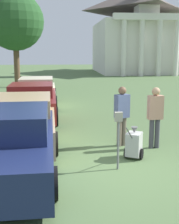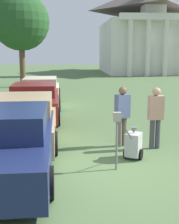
% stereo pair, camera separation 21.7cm
% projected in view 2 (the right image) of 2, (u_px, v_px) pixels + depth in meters
% --- Properties ---
extents(ground_plane, '(120.00, 120.00, 0.00)m').
position_uv_depth(ground_plane, '(113.00, 171.00, 7.30)').
color(ground_plane, '#4C663D').
extents(parked_car_navy, '(2.18, 5.25, 1.49)m').
position_uv_depth(parked_car_navy, '(10.00, 142.00, 7.23)').
color(parked_car_navy, '#19234C').
rests_on(parked_car_navy, ground_plane).
extents(parked_car_tan, '(2.16, 5.18, 1.43)m').
position_uv_depth(parked_car_tan, '(24.00, 120.00, 9.70)').
color(parked_car_tan, tan).
rests_on(parked_car_tan, ground_plane).
extents(parked_car_maroon, '(2.16, 4.79, 1.46)m').
position_uv_depth(parked_car_maroon, '(35.00, 102.00, 12.92)').
color(parked_car_maroon, maroon).
rests_on(parked_car_maroon, ground_plane).
extents(parked_car_cream, '(2.06, 5.17, 1.47)m').
position_uv_depth(parked_car_cream, '(41.00, 93.00, 15.81)').
color(parked_car_cream, beige).
rests_on(parked_car_cream, ground_plane).
extents(parking_meter, '(0.18, 0.09, 1.38)m').
position_uv_depth(parking_meter, '(117.00, 130.00, 7.21)').
color(parking_meter, slate).
rests_on(parking_meter, ground_plane).
extents(person_worker, '(0.47, 0.37, 1.76)m').
position_uv_depth(person_worker, '(122.00, 113.00, 9.04)').
color(person_worker, '#665B4C').
rests_on(person_worker, ground_plane).
extents(person_supervisor, '(0.44, 0.25, 1.76)m').
position_uv_depth(person_supervisor, '(156.00, 114.00, 8.81)').
color(person_supervisor, '#3F3F47').
rests_on(person_supervisor, ground_plane).
extents(equipment_cart, '(0.64, 0.96, 1.00)m').
position_uv_depth(equipment_cart, '(133.00, 144.00, 8.07)').
color(equipment_cart, '#B2B2AD').
rests_on(equipment_cart, ground_plane).
extents(church, '(10.19, 14.28, 20.83)m').
position_uv_depth(church, '(143.00, 28.00, 40.67)').
color(church, silver).
rests_on(church, ground_plane).
extents(shade_tree, '(4.36, 4.36, 7.14)m').
position_uv_depth(shade_tree, '(21.00, 22.00, 23.59)').
color(shade_tree, brown).
rests_on(shade_tree, ground_plane).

